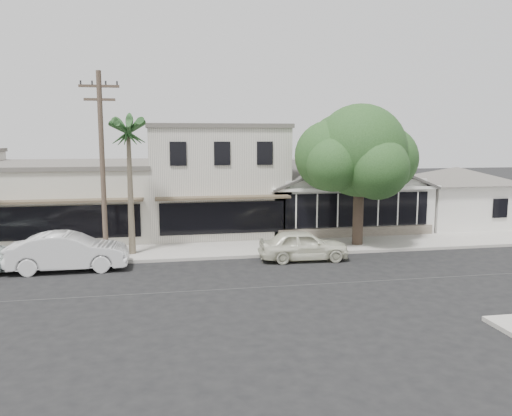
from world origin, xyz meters
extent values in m
plane|color=black|center=(0.00, 0.00, 0.00)|extent=(140.00, 140.00, 0.00)
cube|color=#9E9991|center=(-8.00, 6.75, 0.07)|extent=(90.00, 3.50, 0.15)
cube|color=silver|center=(5.00, 12.50, 1.50)|extent=(10.00, 8.00, 3.00)
cube|color=black|center=(5.00, 8.44, 1.75)|extent=(8.80, 0.10, 2.00)
cube|color=#60564C|center=(5.00, 8.45, 0.35)|extent=(9.60, 0.18, 0.70)
cube|color=silver|center=(13.20, 11.50, 1.50)|extent=(6.00, 6.00, 3.00)
cube|color=silver|center=(-3.00, 13.50, 3.25)|extent=(8.00, 10.00, 6.50)
cube|color=beige|center=(-12.00, 13.50, 2.10)|extent=(10.00, 10.00, 4.20)
cylinder|color=brown|center=(-9.00, 5.20, 4.50)|extent=(0.24, 0.24, 9.00)
cube|color=brown|center=(-9.00, 5.20, 8.30)|extent=(1.80, 0.12, 0.12)
cube|color=brown|center=(-9.00, 5.20, 7.70)|extent=(1.40, 0.12, 0.12)
imported|color=beige|center=(0.46, 4.08, 0.74)|extent=(4.45, 1.95, 1.49)
imported|color=silver|center=(-10.52, 4.18, 0.86)|extent=(5.24, 1.87, 1.72)
cylinder|color=#433628|center=(4.21, 6.43, 1.53)|extent=(0.58, 0.58, 3.07)
sphere|color=#1E3E19|center=(4.21, 6.43, 5.28)|extent=(4.99, 4.99, 4.99)
sphere|color=#1E3E19|center=(5.93, 7.01, 4.80)|extent=(3.64, 3.64, 3.64)
sphere|color=#1E3E19|center=(2.67, 6.82, 4.99)|extent=(3.84, 3.84, 3.84)
sphere|color=#1E3E19|center=(4.59, 5.00, 4.41)|extent=(3.26, 3.26, 3.26)
sphere|color=#1E3E19|center=(3.63, 7.97, 5.56)|extent=(3.45, 3.45, 3.45)
sphere|color=#1E3E19|center=(5.36, 7.78, 5.95)|extent=(3.07, 3.07, 3.07)
sphere|color=#1E3E19|center=(2.48, 5.67, 4.60)|extent=(2.88, 2.88, 2.88)
cone|color=#726651|center=(-7.85, 6.38, 3.05)|extent=(0.36, 0.36, 6.10)
camera|label=1|loc=(-6.19, -19.02, 6.00)|focal=35.00mm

